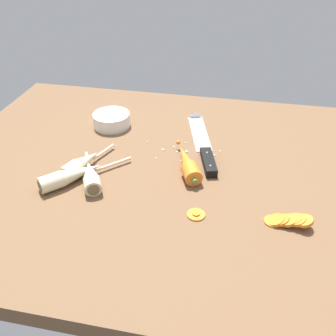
% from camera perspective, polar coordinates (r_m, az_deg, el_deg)
% --- Properties ---
extents(ground_plane, '(1.20, 0.90, 0.04)m').
position_cam_1_polar(ground_plane, '(0.96, 0.24, -1.04)').
color(ground_plane, brown).
extents(chefs_knife, '(0.12, 0.34, 0.04)m').
position_cam_1_polar(chefs_knife, '(1.06, 5.14, 4.40)').
color(chefs_knife, silver).
rests_on(chefs_knife, ground_plane).
extents(whole_carrot, '(0.10, 0.18, 0.04)m').
position_cam_1_polar(whole_carrot, '(0.93, 2.96, 0.72)').
color(whole_carrot, orange).
rests_on(whole_carrot, ground_plane).
extents(parsnip_front, '(0.10, 0.17, 0.04)m').
position_cam_1_polar(parsnip_front, '(0.91, -11.70, -1.17)').
color(parsnip_front, beige).
rests_on(parsnip_front, ground_plane).
extents(parsnip_mid_left, '(0.18, 0.18, 0.04)m').
position_cam_1_polar(parsnip_mid_left, '(0.92, -14.49, -1.10)').
color(parsnip_mid_left, beige).
rests_on(parsnip_mid_left, ground_plane).
extents(parsnip_mid_right, '(0.09, 0.18, 0.04)m').
position_cam_1_polar(parsnip_mid_right, '(0.96, -13.01, 0.68)').
color(parsnip_mid_right, beige).
rests_on(parsnip_mid_right, ground_plane).
extents(carrot_slice_stack, '(0.10, 0.04, 0.03)m').
position_cam_1_polar(carrot_slice_stack, '(0.82, 17.74, -7.60)').
color(carrot_slice_stack, orange).
rests_on(carrot_slice_stack, ground_plane).
extents(carrot_slice_stray_near, '(0.04, 0.04, 0.01)m').
position_cam_1_polar(carrot_slice_stray_near, '(0.81, 4.30, -7.00)').
color(carrot_slice_stray_near, orange).
rests_on(carrot_slice_stray_near, ground_plane).
extents(prep_bowl, '(0.11, 0.11, 0.04)m').
position_cam_1_polar(prep_bowl, '(1.14, -8.60, 7.33)').
color(prep_bowl, white).
rests_on(prep_bowl, ground_plane).
extents(mince_crumbs, '(0.21, 0.11, 0.01)m').
position_cam_1_polar(mince_crumbs, '(1.01, 3.27, 2.41)').
color(mince_crumbs, beige).
rests_on(mince_crumbs, ground_plane).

